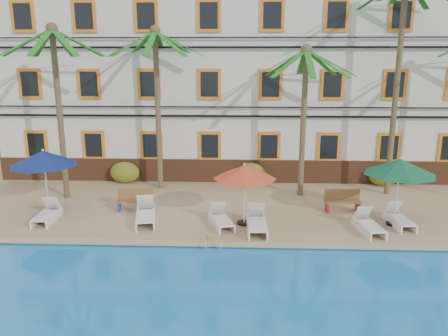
{
  "coord_description": "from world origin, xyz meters",
  "views": [
    {
      "loc": [
        0.12,
        -14.81,
        6.51
      ],
      "look_at": [
        -0.62,
        3.0,
        2.0
      ],
      "focal_mm": 35.0,
      "sensor_mm": 36.0,
      "label": 1
    }
  ],
  "objects_px": {
    "lounger_c": "(221,219)",
    "lounger_e": "(368,225)",
    "lounger_d": "(257,223)",
    "pool_ladder": "(214,246)",
    "lounger_b": "(145,214)",
    "lounger_f": "(399,218)",
    "palm_b": "(157,86)",
    "umbrella_blue": "(44,158)",
    "palm_d": "(399,60)",
    "umbrella_green": "(400,167)",
    "palm_a": "(57,88)",
    "bench_left": "(135,200)",
    "lounger_a": "(47,214)",
    "bench_right": "(342,200)",
    "palm_c": "(304,99)",
    "umbrella_red": "(245,172)"
  },
  "relations": [
    {
      "from": "lounger_f",
      "to": "palm_b",
      "type": "bearing_deg",
      "value": 155.74
    },
    {
      "from": "lounger_b",
      "to": "umbrella_red",
      "type": "bearing_deg",
      "value": -0.71
    },
    {
      "from": "umbrella_red",
      "to": "lounger_d",
      "type": "xyz_separation_m",
      "value": [
        0.46,
        -0.64,
        -1.77
      ]
    },
    {
      "from": "lounger_d",
      "to": "lounger_f",
      "type": "distance_m",
      "value": 5.53
    },
    {
      "from": "palm_c",
      "to": "bench_right",
      "type": "height_order",
      "value": "palm_c"
    },
    {
      "from": "palm_d",
      "to": "lounger_a",
      "type": "bearing_deg",
      "value": -164.19
    },
    {
      "from": "lounger_c",
      "to": "lounger_e",
      "type": "xyz_separation_m",
      "value": [
        5.48,
        -0.34,
        0.0
      ]
    },
    {
      "from": "lounger_d",
      "to": "pool_ladder",
      "type": "xyz_separation_m",
      "value": [
        -1.5,
        -1.46,
        -0.31
      ]
    },
    {
      "from": "umbrella_red",
      "to": "umbrella_green",
      "type": "distance_m",
      "value": 5.8
    },
    {
      "from": "lounger_d",
      "to": "bench_left",
      "type": "bearing_deg",
      "value": 158.28
    },
    {
      "from": "umbrella_green",
      "to": "palm_a",
      "type": "bearing_deg",
      "value": 168.55
    },
    {
      "from": "lounger_d",
      "to": "lounger_e",
      "type": "xyz_separation_m",
      "value": [
        4.14,
        0.06,
        -0.03
      ]
    },
    {
      "from": "lounger_c",
      "to": "palm_c",
      "type": "bearing_deg",
      "value": 48.62
    },
    {
      "from": "palm_a",
      "to": "lounger_b",
      "type": "relative_size",
      "value": 3.63
    },
    {
      "from": "palm_b",
      "to": "lounger_c",
      "type": "bearing_deg",
      "value": -56.52
    },
    {
      "from": "palm_d",
      "to": "lounger_f",
      "type": "height_order",
      "value": "palm_d"
    },
    {
      "from": "lounger_f",
      "to": "bench_left",
      "type": "relative_size",
      "value": 1.2
    },
    {
      "from": "palm_a",
      "to": "pool_ladder",
      "type": "relative_size",
      "value": 10.37
    },
    {
      "from": "lounger_a",
      "to": "lounger_b",
      "type": "height_order",
      "value": "lounger_b"
    },
    {
      "from": "palm_b",
      "to": "lounger_d",
      "type": "distance_m",
      "value": 8.42
    },
    {
      "from": "pool_ladder",
      "to": "lounger_d",
      "type": "bearing_deg",
      "value": 44.31
    },
    {
      "from": "umbrella_blue",
      "to": "lounger_d",
      "type": "relative_size",
      "value": 1.35
    },
    {
      "from": "lounger_c",
      "to": "lounger_d",
      "type": "height_order",
      "value": "lounger_d"
    },
    {
      "from": "palm_d",
      "to": "lounger_c",
      "type": "height_order",
      "value": "palm_d"
    },
    {
      "from": "palm_a",
      "to": "pool_ladder",
      "type": "height_order",
      "value": "palm_a"
    },
    {
      "from": "palm_b",
      "to": "umbrella_blue",
      "type": "distance_m",
      "value": 6.08
    },
    {
      "from": "bench_right",
      "to": "bench_left",
      "type": "bearing_deg",
      "value": -178.26
    },
    {
      "from": "umbrella_blue",
      "to": "lounger_d",
      "type": "bearing_deg",
      "value": -10.4
    },
    {
      "from": "palm_c",
      "to": "lounger_b",
      "type": "bearing_deg",
      "value": -150.3
    },
    {
      "from": "lounger_c",
      "to": "lounger_d",
      "type": "xyz_separation_m",
      "value": [
        1.34,
        -0.41,
        0.04
      ]
    },
    {
      "from": "lounger_b",
      "to": "umbrella_green",
      "type": "bearing_deg",
      "value": 0.56
    },
    {
      "from": "lounger_f",
      "to": "palm_c",
      "type": "bearing_deg",
      "value": 132.26
    },
    {
      "from": "lounger_f",
      "to": "bench_right",
      "type": "bearing_deg",
      "value": 140.45
    },
    {
      "from": "bench_left",
      "to": "bench_right",
      "type": "relative_size",
      "value": 0.99
    },
    {
      "from": "pool_ladder",
      "to": "lounger_f",
      "type": "bearing_deg",
      "value": 17.72
    },
    {
      "from": "umbrella_blue",
      "to": "umbrella_green",
      "type": "relative_size",
      "value": 1.01
    },
    {
      "from": "lounger_a",
      "to": "bench_right",
      "type": "distance_m",
      "value": 12.0
    },
    {
      "from": "palm_b",
      "to": "umbrella_blue",
      "type": "xyz_separation_m",
      "value": [
        -4.0,
        -3.72,
        -2.67
      ]
    },
    {
      "from": "palm_c",
      "to": "lounger_b",
      "type": "height_order",
      "value": "palm_c"
    },
    {
      "from": "lounger_b",
      "to": "lounger_c",
      "type": "distance_m",
      "value": 3.0
    },
    {
      "from": "lounger_b",
      "to": "lounger_f",
      "type": "bearing_deg",
      "value": 0.45
    },
    {
      "from": "bench_left",
      "to": "umbrella_green",
      "type": "bearing_deg",
      "value": -6.76
    },
    {
      "from": "palm_c",
      "to": "lounger_d",
      "type": "bearing_deg",
      "value": -116.33
    },
    {
      "from": "palm_a",
      "to": "palm_d",
      "type": "height_order",
      "value": "palm_d"
    },
    {
      "from": "lounger_b",
      "to": "lounger_e",
      "type": "distance_m",
      "value": 8.49
    },
    {
      "from": "palm_a",
      "to": "lounger_c",
      "type": "xyz_separation_m",
      "value": [
        7.28,
        -3.2,
        -4.72
      ]
    },
    {
      "from": "palm_d",
      "to": "umbrella_red",
      "type": "bearing_deg",
      "value": -148.5
    },
    {
      "from": "lounger_a",
      "to": "lounger_c",
      "type": "relative_size",
      "value": 0.98
    },
    {
      "from": "lounger_f",
      "to": "pool_ladder",
      "type": "xyz_separation_m",
      "value": [
        -6.98,
        -2.23,
        -0.27
      ]
    },
    {
      "from": "lounger_a",
      "to": "bench_right",
      "type": "bearing_deg",
      "value": 7.72
    }
  ]
}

